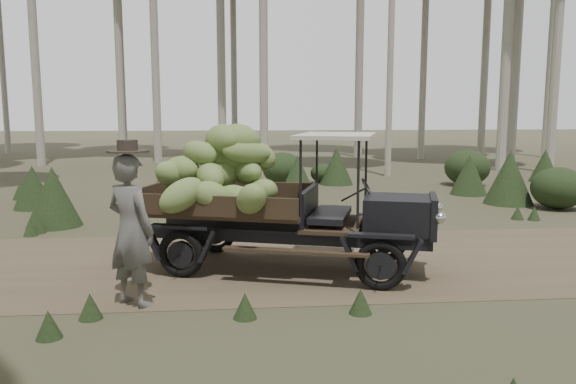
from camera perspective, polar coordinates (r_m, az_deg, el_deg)
name	(u,v)px	position (r m, az deg, el deg)	size (l,w,h in m)	color
ground	(349,261)	(8.83, 6.25, -6.97)	(120.00, 120.00, 0.00)	#473D2B
dirt_track	(349,261)	(8.83, 6.25, -6.95)	(70.00, 4.00, 0.01)	brown
banana_truck	(252,183)	(8.12, -3.66, 0.95)	(4.55, 2.68, 2.15)	black
farmer	(131,228)	(6.88, -15.68, -3.58)	(0.79, 0.74, 1.98)	#595651
undergrowth	(318,221)	(9.09, 3.05, -2.99)	(23.59, 21.51, 1.35)	#233319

